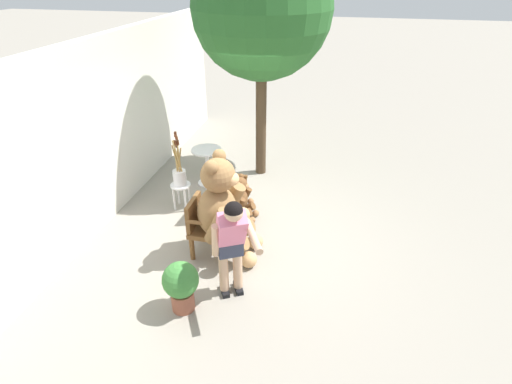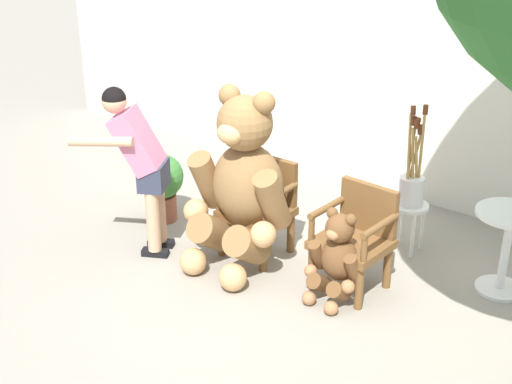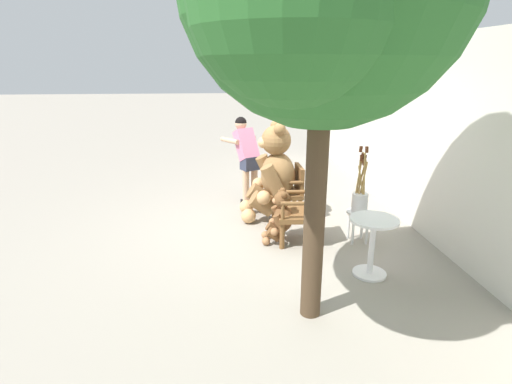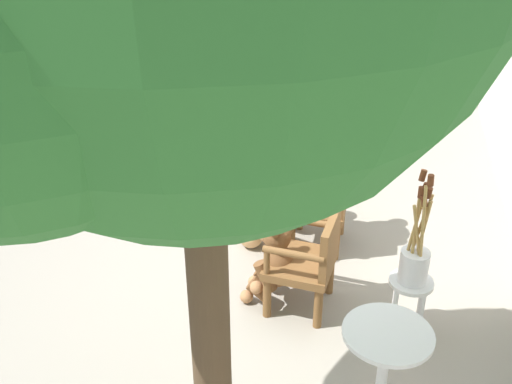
% 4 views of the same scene
% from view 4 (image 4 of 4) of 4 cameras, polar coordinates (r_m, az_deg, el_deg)
% --- Properties ---
extents(ground_plane, '(60.00, 60.00, 0.00)m').
position_cam_4_polar(ground_plane, '(5.36, 0.82, -7.23)').
color(ground_plane, gray).
extents(wooden_chair_left, '(0.56, 0.52, 0.86)m').
position_cam_4_polar(wooden_chair_left, '(5.45, 6.93, -1.07)').
color(wooden_chair_left, brown).
rests_on(wooden_chair_left, ground).
extents(wooden_chair_right, '(0.59, 0.56, 0.86)m').
position_cam_4_polar(wooden_chair_right, '(4.63, 5.23, -6.73)').
color(wooden_chair_right, brown).
rests_on(wooden_chair_right, ground).
extents(teddy_bear_large, '(0.94, 0.88, 1.57)m').
position_cam_4_polar(teddy_bear_large, '(5.34, 4.29, 2.15)').
color(teddy_bear_large, olive).
rests_on(teddy_bear_large, ground).
extents(teddy_bear_small, '(0.47, 0.45, 0.78)m').
position_cam_4_polar(teddy_bear_small, '(4.73, 1.79, -7.02)').
color(teddy_bear_small, brown).
rests_on(teddy_bear_small, ground).
extents(person_visitor, '(0.68, 0.71, 1.53)m').
position_cam_4_polar(person_visitor, '(6.11, 2.43, 7.00)').
color(person_visitor, black).
rests_on(person_visitor, ground).
extents(white_stool, '(0.34, 0.34, 0.46)m').
position_cam_4_polar(white_stool, '(4.61, 15.13, -9.59)').
color(white_stool, white).
rests_on(white_stool, ground).
extents(brush_bucket, '(0.22, 0.22, 0.92)m').
position_cam_4_polar(brush_bucket, '(4.43, 15.62, -6.33)').
color(brush_bucket, white).
rests_on(brush_bucket, white_stool).
extents(round_side_table, '(0.56, 0.56, 0.72)m').
position_cam_4_polar(round_side_table, '(3.83, 12.63, -16.54)').
color(round_side_table, white).
rests_on(round_side_table, ground).
extents(potted_plant, '(0.44, 0.44, 0.68)m').
position_cam_4_polar(potted_plant, '(6.51, 7.67, 3.26)').
color(potted_plant, brown).
rests_on(potted_plant, ground).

